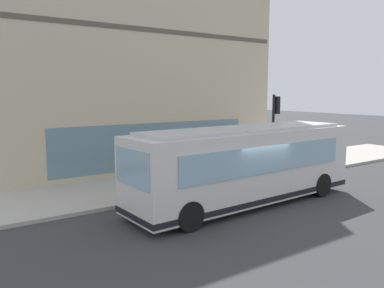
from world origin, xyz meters
The scene contains 11 objects.
ground centered at (0.00, 0.00, 0.00)m, with size 120.00×120.00×0.00m, color #38383A.
sidewalk_curb centered at (4.92, 0.00, 0.07)m, with size 4.64×40.00×0.15m, color #B2ADA3.
building_corner centered at (10.44, 0.00, 6.89)m, with size 6.45×16.40×13.80m.
city_bus_nearside centered at (0.39, -0.16, 1.55)m, with size 2.96×10.14×3.07m.
traffic_light_near_corner centered at (3.30, -4.81, 3.04)m, with size 0.32×0.49×4.16m.
fire_hydrant centered at (3.86, 1.40, 0.51)m, with size 0.35×0.35×0.74m.
pedestrian_walking_along_curb centered at (4.62, -2.52, 1.20)m, with size 0.32×0.32×1.81m.
pedestrian_near_hydrant centered at (3.66, -5.97, 1.09)m, with size 0.32×0.32×1.64m.
pedestrian_by_light_pole centered at (5.10, -6.16, 1.06)m, with size 0.32×0.32×1.59m.
pedestrian_near_building_entrance centered at (4.07, -7.55, 1.15)m, with size 0.32×0.32×1.74m.
newspaper_vending_box centered at (6.12, -4.37, 0.60)m, with size 0.44×0.42×0.90m.
Camera 1 is at (-10.78, 10.00, 4.43)m, focal length 36.09 mm.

